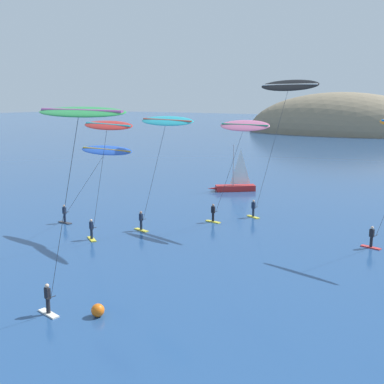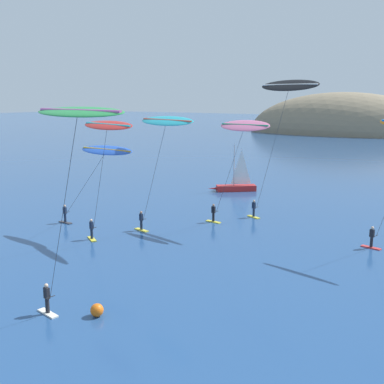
# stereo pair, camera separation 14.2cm
# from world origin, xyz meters

# --- Properties ---
(sailboat_near) EXTENTS (5.15, 4.59, 5.70)m
(sailboat_near) POSITION_xyz_m (-12.96, 47.42, 0.64)
(sailboat_near) COLOR #B22323
(sailboat_near) RESTS_ON ground
(kitesurfer_green) EXTENTS (7.59, 2.39, 10.97)m
(kitesurfer_green) POSITION_xyz_m (-1.52, 11.18, 9.96)
(kitesurfer_green) COLOR silver
(kitesurfer_green) RESTS_ON ground
(kitesurfer_pink) EXTENTS (6.50, 2.12, 9.48)m
(kitesurfer_pink) POSITION_xyz_m (-4.33, 32.70, 8.35)
(kitesurfer_pink) COLOR yellow
(kitesurfer_pink) RESTS_ON ground
(kitesurfer_black) EXTENTS (7.17, 2.54, 12.89)m
(kitesurfer_black) POSITION_xyz_m (-1.79, 36.07, 11.55)
(kitesurfer_black) COLOR yellow
(kitesurfer_black) RESTS_ON ground
(kitesurfer_cyan) EXTENTS (7.58, 3.16, 9.95)m
(kitesurfer_cyan) POSITION_xyz_m (-7.72, 26.23, 8.95)
(kitesurfer_cyan) COLOR yellow
(kitesurfer_cyan) RESTS_ON ground
(kitesurfer_red) EXTENTS (6.83, 3.00, 9.69)m
(kitesurfer_red) POSITION_xyz_m (-10.04, 22.16, 8.71)
(kitesurfer_red) COLOR yellow
(kitesurfer_red) RESTS_ON ground
(kitesurfer_blue) EXTENTS (9.30, 1.65, 7.44)m
(kitesurfer_blue) POSITION_xyz_m (-13.26, 25.12, 6.58)
(kitesurfer_blue) COLOR #2D2D33
(kitesurfer_blue) RESTS_ON ground
(marker_buoy) EXTENTS (0.70, 0.70, 0.70)m
(marker_buoy) POSITION_xyz_m (-2.45, 12.99, 0.35)
(marker_buoy) COLOR orange
(marker_buoy) RESTS_ON ground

